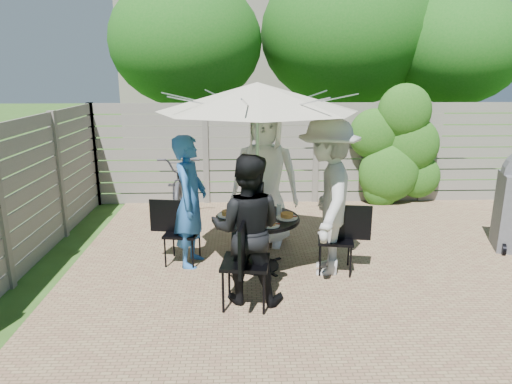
{
  "coord_description": "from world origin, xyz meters",
  "views": [
    {
      "loc": [
        -1.38,
        -5.16,
        2.39
      ],
      "look_at": [
        -1.19,
        0.31,
        0.93
      ],
      "focal_mm": 32.0,
      "sensor_mm": 36.0,
      "label": 1
    }
  ],
  "objects_px": {
    "chair_right": "(336,252)",
    "coffee_cup": "(267,207)",
    "glass_front": "(263,218)",
    "person_right": "(327,197)",
    "plate_front": "(253,225)",
    "chair_left": "(182,245)",
    "glass_right": "(279,210)",
    "chair_front": "(245,280)",
    "plate_right": "(287,216)",
    "plate_back": "(261,207)",
    "person_left": "(190,202)",
    "plate_extra": "(269,224)",
    "plate_left": "(228,214)",
    "person_front": "(247,230)",
    "umbrella": "(257,97)",
    "chair_back": "(266,221)",
    "patio_table": "(257,233)",
    "bicycle": "(183,182)",
    "syrup_jug": "(253,209)",
    "person_back": "(265,178)",
    "glass_left": "(235,213)"
  },
  "relations": [
    {
      "from": "glass_front",
      "to": "bicycle",
      "type": "xyz_separation_m",
      "value": [
        -1.27,
        2.76,
        -0.22
      ]
    },
    {
      "from": "person_back",
      "to": "chair_left",
      "type": "bearing_deg",
      "value": -139.27
    },
    {
      "from": "umbrella",
      "to": "person_back",
      "type": "relative_size",
      "value": 1.4
    },
    {
      "from": "chair_back",
      "to": "glass_front",
      "type": "xyz_separation_m",
      "value": [
        -0.1,
        -1.23,
        0.45
      ]
    },
    {
      "from": "plate_left",
      "to": "glass_front",
      "type": "bearing_deg",
      "value": -38.56
    },
    {
      "from": "umbrella",
      "to": "person_right",
      "type": "distance_m",
      "value": 1.42
    },
    {
      "from": "person_front",
      "to": "coffee_cup",
      "type": "bearing_deg",
      "value": -95.44
    },
    {
      "from": "plate_left",
      "to": "coffee_cup",
      "type": "xyz_separation_m",
      "value": [
        0.49,
        0.14,
        0.04
      ]
    },
    {
      "from": "chair_left",
      "to": "chair_front",
      "type": "distance_m",
      "value": 1.37
    },
    {
      "from": "person_front",
      "to": "plate_front",
      "type": "distance_m",
      "value": 0.48
    },
    {
      "from": "chair_right",
      "to": "coffee_cup",
      "type": "xyz_separation_m",
      "value": [
        -0.82,
        0.36,
        0.47
      ]
    },
    {
      "from": "plate_right",
      "to": "glass_front",
      "type": "xyz_separation_m",
      "value": [
        -0.29,
        -0.21,
        0.05
      ]
    },
    {
      "from": "umbrella",
      "to": "person_left",
      "type": "distance_m",
      "value": 1.52
    },
    {
      "from": "plate_back",
      "to": "chair_right",
      "type": "bearing_deg",
      "value": -29.85
    },
    {
      "from": "person_left",
      "to": "plate_extra",
      "type": "relative_size",
      "value": 6.88
    },
    {
      "from": "chair_right",
      "to": "plate_front",
      "type": "bearing_deg",
      "value": 20.48
    },
    {
      "from": "person_back",
      "to": "person_right",
      "type": "height_order",
      "value": "person_back"
    },
    {
      "from": "plate_left",
      "to": "plate_right",
      "type": "bearing_deg",
      "value": -9.38
    },
    {
      "from": "chair_right",
      "to": "glass_front",
      "type": "distance_m",
      "value": 1.02
    },
    {
      "from": "chair_back",
      "to": "plate_left",
      "type": "xyz_separation_m",
      "value": [
        -0.51,
        -0.89,
        0.4
      ]
    },
    {
      "from": "chair_right",
      "to": "plate_extra",
      "type": "bearing_deg",
      "value": 20.94
    },
    {
      "from": "plate_front",
      "to": "glass_front",
      "type": "xyz_separation_m",
      "value": [
        0.12,
        0.08,
        0.05
      ]
    },
    {
      "from": "chair_front",
      "to": "syrup_jug",
      "type": "height_order",
      "value": "chair_front"
    },
    {
      "from": "patio_table",
      "to": "person_front",
      "type": "relative_size",
      "value": 0.73
    },
    {
      "from": "glass_left",
      "to": "plate_back",
      "type": "bearing_deg",
      "value": 51.44
    },
    {
      "from": "person_left",
      "to": "person_front",
      "type": "distance_m",
      "value": 1.17
    },
    {
      "from": "plate_left",
      "to": "plate_right",
      "type": "xyz_separation_m",
      "value": [
        0.71,
        -0.12,
        0.0
      ]
    },
    {
      "from": "glass_right",
      "to": "bicycle",
      "type": "bearing_deg",
      "value": 121.41
    },
    {
      "from": "plate_left",
      "to": "syrup_jug",
      "type": "height_order",
      "value": "syrup_jug"
    },
    {
      "from": "person_right",
      "to": "plate_front",
      "type": "height_order",
      "value": "person_right"
    },
    {
      "from": "plate_back",
      "to": "plate_extra",
      "type": "xyz_separation_m",
      "value": [
        0.07,
        -0.68,
        0.0
      ]
    },
    {
      "from": "chair_right",
      "to": "glass_right",
      "type": "distance_m",
      "value": 0.86
    },
    {
      "from": "patio_table",
      "to": "chair_left",
      "type": "distance_m",
      "value": 0.99
    },
    {
      "from": "plate_right",
      "to": "glass_left",
      "type": "height_order",
      "value": "glass_left"
    },
    {
      "from": "person_back",
      "to": "syrup_jug",
      "type": "height_order",
      "value": "person_back"
    },
    {
      "from": "person_front",
      "to": "chair_left",
      "type": "bearing_deg",
      "value": -40.72
    },
    {
      "from": "person_front",
      "to": "chair_front",
      "type": "bearing_deg",
      "value": 90.27
    },
    {
      "from": "umbrella",
      "to": "coffee_cup",
      "type": "bearing_deg",
      "value": 56.18
    },
    {
      "from": "chair_back",
      "to": "person_left",
      "type": "distance_m",
      "value": 1.38
    },
    {
      "from": "umbrella",
      "to": "glass_right",
      "type": "relative_size",
      "value": 19.15
    },
    {
      "from": "umbrella",
      "to": "chair_front",
      "type": "bearing_deg",
      "value": -99.34
    },
    {
      "from": "chair_left",
      "to": "glass_right",
      "type": "distance_m",
      "value": 1.32
    },
    {
      "from": "chair_back",
      "to": "chair_left",
      "type": "distance_m",
      "value": 1.36
    },
    {
      "from": "plate_right",
      "to": "plate_extra",
      "type": "relative_size",
      "value": 1.08
    },
    {
      "from": "patio_table",
      "to": "chair_front",
      "type": "xyz_separation_m",
      "value": [
        -0.16,
        -0.95,
        -0.17
      ]
    },
    {
      "from": "chair_right",
      "to": "plate_left",
      "type": "distance_m",
      "value": 1.39
    },
    {
      "from": "syrup_jug",
      "to": "glass_left",
      "type": "bearing_deg",
      "value": -151.57
    },
    {
      "from": "chair_front",
      "to": "coffee_cup",
      "type": "bearing_deg",
      "value": -6.98
    },
    {
      "from": "person_right",
      "to": "plate_front",
      "type": "relative_size",
      "value": 7.29
    },
    {
      "from": "chair_right",
      "to": "plate_front",
      "type": "relative_size",
      "value": 3.29
    }
  ]
}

